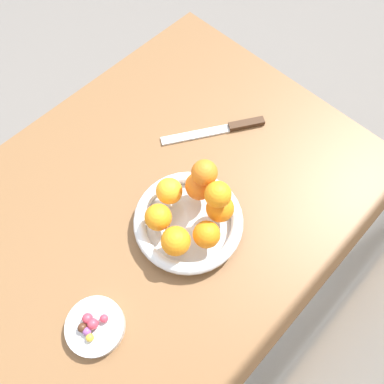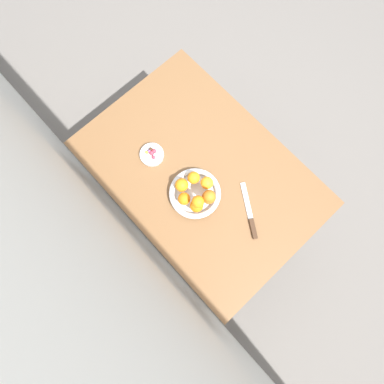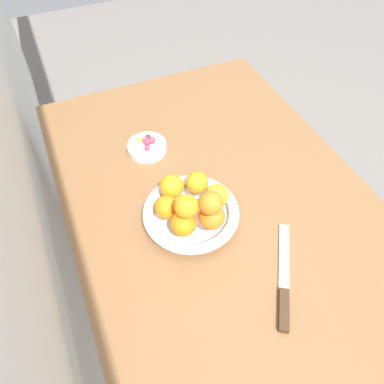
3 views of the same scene
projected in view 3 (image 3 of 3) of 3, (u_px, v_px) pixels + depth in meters
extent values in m
plane|color=slate|center=(206.00, 307.00, 1.54)|extent=(6.00, 6.00, 0.00)
cube|color=brown|center=(214.00, 195.00, 0.99)|extent=(1.10, 0.76, 0.04)
cylinder|color=brown|center=(384.00, 366.00, 1.06)|extent=(0.05, 0.05, 0.70)
cylinder|color=brown|center=(229.00, 148.00, 1.64)|extent=(0.05, 0.05, 0.70)
cylinder|color=brown|center=(84.00, 192.00, 1.48)|extent=(0.05, 0.05, 0.70)
cylinder|color=silver|center=(191.00, 217.00, 0.91)|extent=(0.19, 0.19, 0.01)
torus|color=silver|center=(191.00, 212.00, 0.90)|extent=(0.23, 0.23, 0.03)
cylinder|color=silver|center=(147.00, 147.00, 1.07)|extent=(0.11, 0.11, 0.02)
sphere|color=orange|center=(197.00, 182.00, 0.90)|extent=(0.06, 0.06, 0.06)
sphere|color=orange|center=(172.00, 187.00, 0.89)|extent=(0.06, 0.06, 0.06)
sphere|color=orange|center=(166.00, 207.00, 0.86)|extent=(0.06, 0.06, 0.06)
sphere|color=orange|center=(184.00, 224.00, 0.82)|extent=(0.06, 0.06, 0.06)
sphere|color=orange|center=(212.00, 217.00, 0.83)|extent=(0.06, 0.06, 0.06)
sphere|color=orange|center=(217.00, 196.00, 0.88)|extent=(0.06, 0.06, 0.06)
sphere|color=orange|center=(186.00, 206.00, 0.78)|extent=(0.05, 0.05, 0.05)
sphere|color=orange|center=(211.00, 203.00, 0.79)|extent=(0.05, 0.05, 0.05)
sphere|color=#C6384C|center=(147.00, 148.00, 1.04)|extent=(0.02, 0.02, 0.02)
sphere|color=gold|center=(140.00, 140.00, 1.06)|extent=(0.02, 0.02, 0.02)
sphere|color=#472819|center=(148.00, 138.00, 1.06)|extent=(0.02, 0.02, 0.02)
sphere|color=#C6384C|center=(152.00, 140.00, 1.05)|extent=(0.02, 0.02, 0.02)
sphere|color=#8C4C99|center=(145.00, 139.00, 1.06)|extent=(0.02, 0.02, 0.02)
sphere|color=#C6384C|center=(147.00, 142.00, 1.05)|extent=(0.02, 0.02, 0.02)
cube|color=#3F2819|center=(284.00, 310.00, 0.76)|extent=(0.09, 0.07, 0.01)
cube|color=silver|center=(284.00, 256.00, 0.85)|extent=(0.16, 0.11, 0.01)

